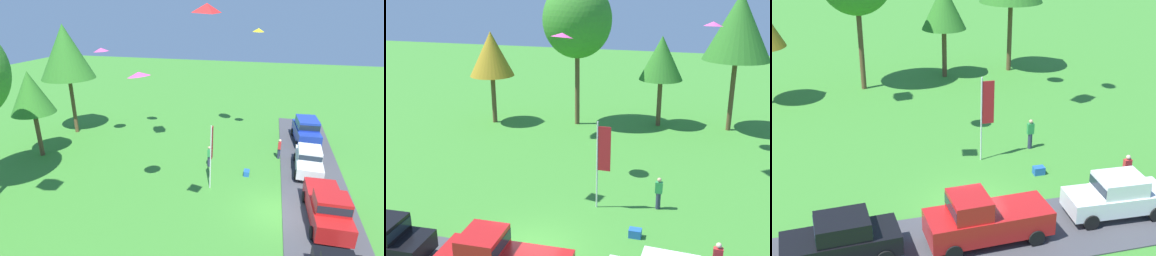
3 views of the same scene
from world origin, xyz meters
TOP-DOWN VIEW (x-y plane):
  - ground_plane at (0.00, 0.00)m, footprint 120.00×120.00m
  - pavement_strip at (0.00, -2.46)m, footprint 36.00×4.40m
  - car_pickup_far_end at (-0.28, -2.59)m, footprint 5.07×2.19m
  - car_sedan_mid_row at (5.84, -2.20)m, footprint 4.47×2.11m
  - car_suv_near_entrance at (11.55, -2.49)m, footprint 4.73×2.32m
  - person_watching_sky at (7.57, -0.09)m, footprint 0.36×0.24m
  - person_on_lawn at (4.77, 5.21)m, footprint 0.36×0.24m
  - tree_far_left at (3.19, 19.31)m, footprint 3.38×3.38m
  - tree_right_of_center at (8.58, 19.64)m, footprint 4.93×4.93m
  - flag_banner at (1.96, 4.52)m, footprint 0.71×0.08m
  - cooler_box at (4.09, 2.22)m, footprint 0.56×0.40m
  - kite_diamond_high_right at (-4.68, 3.58)m, footprint 1.15×1.15m
  - kite_delta_low_drifter at (6.75, 14.84)m, footprint 1.55×1.56m
  - kite_delta_trailing_tail at (11.21, 2.46)m, footprint 1.28×1.28m
  - kite_delta_over_trees at (-1.16, 7.98)m, footprint 1.67×1.68m

SIDE VIEW (x-z plane):
  - ground_plane at x=0.00m, z-range 0.00..0.00m
  - pavement_strip at x=0.00m, z-range 0.00..0.06m
  - cooler_box at x=4.09m, z-range 0.00..0.40m
  - person_watching_sky at x=7.57m, z-range 0.02..1.73m
  - person_on_lawn at x=4.77m, z-range 0.02..1.73m
  - car_sedan_mid_row at x=5.84m, z-range 0.12..1.96m
  - car_pickup_far_end at x=-0.28m, z-range 0.04..2.18m
  - car_suv_near_entrance at x=11.55m, z-range 0.16..2.44m
  - flag_banner at x=1.96m, z-range 0.61..5.20m
  - tree_far_left at x=3.19m, z-range 1.83..8.97m
  - tree_right_of_center at x=8.58m, z-range 2.71..13.12m
  - kite_delta_over_trees at x=-1.16m, z-range 8.02..8.47m
  - kite_delta_low_drifter at x=6.75m, z-range 8.25..8.66m
  - kite_delta_trailing_tail at x=11.21m, z-range 9.78..10.09m
  - kite_diamond_high_right at x=-4.68m, z-range 11.26..11.65m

